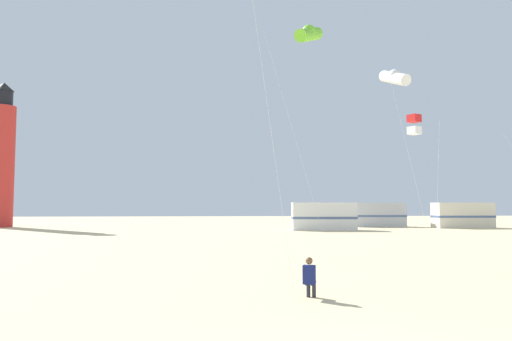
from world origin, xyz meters
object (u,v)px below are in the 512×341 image
kite_flyer_standing (310,277)px  lighthouse_distant (2,159)px  kite_box_scarlet (414,125)px  rv_van_white (324,216)px  rv_van_silver (377,215)px  kite_tube_lime (309,34)px  kite_tube_white (395,77)px  rv_van_cream (463,215)px

kite_flyer_standing → lighthouse_distant: 52.85m
kite_flyer_standing → kite_box_scarlet: (8.75, 13.33, 6.58)m
lighthouse_distant → rv_van_white: (35.61, -9.36, -6.45)m
rv_van_silver → kite_tube_lime: bearing=-110.4°
kite_tube_white → rv_van_white: 22.71m
kite_flyer_standing → rv_van_white: (8.37, 35.35, 0.78)m
kite_box_scarlet → rv_van_white: kite_box_scarlet is taller
kite_flyer_standing → lighthouse_distant: lighthouse_distant is taller
rv_van_silver → kite_tube_white: bearing=-102.3°
kite_tube_white → lighthouse_distant: 46.58m
kite_tube_lime → lighthouse_distant: 44.42m
kite_flyer_standing → kite_tube_lime: kite_tube_lime is taller
kite_flyer_standing → kite_box_scarlet: bearing=-103.4°
lighthouse_distant → kite_tube_white: bearing=-40.6°
kite_flyer_standing → rv_van_cream: size_ratio=0.18×
lighthouse_distant → rv_van_cream: (52.15, -5.83, -6.45)m
kite_tube_white → rv_van_cream: bearing=55.4°
rv_van_white → lighthouse_distant: bearing=169.7°
kite_box_scarlet → kite_flyer_standing: bearing=-123.3°
rv_van_cream → kite_flyer_standing: bearing=-122.7°
kite_box_scarlet → rv_van_white: (-0.39, 22.02, -5.80)m
kite_flyer_standing → rv_van_silver: (16.30, 42.50, 0.78)m
kite_tube_white → lighthouse_distant: bearing=139.4°
kite_tube_lime → kite_tube_white: 6.48m
kite_tube_white → lighthouse_distant: size_ratio=0.65×
kite_box_scarlet → kite_tube_white: 3.30m
kite_box_scarlet → rv_van_cream: 30.78m
kite_box_scarlet → kite_tube_lime: kite_tube_lime is taller
kite_flyer_standing → rv_van_cream: 46.18m
kite_tube_white → rv_van_white: (0.29, 20.92, -8.84)m
kite_flyer_standing → lighthouse_distant: size_ratio=0.07×
kite_flyer_standing → kite_tube_lime: (2.35, 11.82, 11.19)m
kite_tube_lime → rv_van_silver: bearing=65.5°
kite_tube_lime → rv_van_white: 26.42m
kite_tube_lime → rv_van_white: (6.01, 23.53, -10.42)m
lighthouse_distant → rv_van_white: 37.37m
lighthouse_distant → rv_van_silver: size_ratio=2.55×
kite_tube_white → rv_van_white: size_ratio=1.66×
kite_tube_white → rv_van_silver: size_ratio=1.66×
rv_van_white → rv_van_cream: 16.92m
lighthouse_distant → rv_van_silver: lighthouse_distant is taller
kite_tube_lime → rv_van_white: kite_tube_lime is taller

